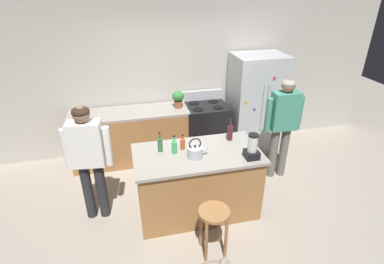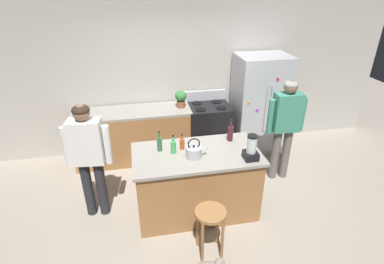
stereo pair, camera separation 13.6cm
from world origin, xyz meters
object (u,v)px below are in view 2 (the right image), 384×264
object	(u,v)px
kitchen_island	(196,182)
refrigerator	(259,105)
person_by_island_left	(88,152)
blender_appliance	(251,149)
bottle_wine	(230,133)
stove_range	(208,129)
bottle_cooking_sauce	(182,144)
bottle_soda	(173,146)
person_by_sink_right	(285,122)
bottle_olive_oil	(159,144)
bar_stool	(210,220)
tea_kettle	(194,152)
potted_plant	(181,98)

from	to	relation	value
kitchen_island	refrigerator	bearing A→B (deg)	45.42
refrigerator	person_by_island_left	xyz separation A→B (m)	(-2.83, -1.30, 0.09)
blender_appliance	bottle_wine	distance (m)	0.52
stove_range	bottle_cooking_sauce	distance (m)	1.64
bottle_soda	person_by_sink_right	bearing A→B (deg)	14.71
stove_range	person_by_island_left	distance (m)	2.37
person_by_sink_right	bottle_cooking_sauce	world-z (taller)	person_by_sink_right
person_by_island_left	person_by_sink_right	xyz separation A→B (m)	(2.84, 0.32, 0.02)
kitchen_island	person_by_sink_right	bearing A→B (deg)	19.39
refrigerator	bottle_olive_oil	distance (m)	2.36
bar_stool	bottle_cooking_sauce	world-z (taller)	bottle_cooking_sauce
person_by_sink_right	bar_stool	xyz separation A→B (m)	(-1.48, -1.28, -0.51)
bar_stool	person_by_island_left	bearing A→B (deg)	144.84
kitchen_island	stove_range	world-z (taller)	stove_range
bottle_cooking_sauce	blender_appliance	bearing A→B (deg)	-27.46
kitchen_island	person_by_sink_right	size ratio (longest dim) A/B	1.00
refrigerator	bottle_cooking_sauce	xyz separation A→B (m)	(-1.64, -1.36, 0.12)
person_by_island_left	bottle_soda	world-z (taller)	person_by_island_left
bar_stool	bottle_wine	distance (m)	1.26
refrigerator	person_by_sink_right	bearing A→B (deg)	-89.39
person_by_island_left	tea_kettle	distance (m)	1.33
bottle_olive_oil	bar_stool	bearing A→B (deg)	-63.06
refrigerator	bottle_olive_oil	world-z (taller)	refrigerator
tea_kettle	kitchen_island	bearing A→B (deg)	60.32
person_by_island_left	bottle_cooking_sauce	size ratio (longest dim) A/B	7.53
blender_appliance	bottle_cooking_sauce	world-z (taller)	blender_appliance
bar_stool	blender_appliance	size ratio (longest dim) A/B	1.89
person_by_sink_right	stove_range	bearing A→B (deg)	133.45
kitchen_island	refrigerator	xyz separation A→B (m)	(1.48, 1.50, 0.42)
blender_appliance	person_by_sink_right	bearing A→B (deg)	42.75
bar_stool	potted_plant	size ratio (longest dim) A/B	2.08
person_by_sink_right	bottle_olive_oil	distance (m)	1.98
bottle_cooking_sauce	tea_kettle	size ratio (longest dim) A/B	0.78
refrigerator	person_by_sink_right	distance (m)	0.98
refrigerator	person_by_island_left	bearing A→B (deg)	-155.35
kitchen_island	refrigerator	distance (m)	2.15
bottle_olive_oil	tea_kettle	distance (m)	0.47
person_by_sink_right	tea_kettle	world-z (taller)	person_by_sink_right
refrigerator	bottle_wine	bearing A→B (deg)	-127.10
kitchen_island	stove_range	xyz separation A→B (m)	(0.54, 1.52, 0.01)
kitchen_island	refrigerator	size ratio (longest dim) A/B	0.92
tea_kettle	refrigerator	bearing A→B (deg)	46.13
bottle_soda	bottle_cooking_sauce	distance (m)	0.15
bottle_cooking_sauce	tea_kettle	xyz separation A→B (m)	(0.11, -0.23, 0.00)
bottle_wine	bottle_cooking_sauce	xyz separation A→B (m)	(-0.69, -0.10, -0.04)
person_by_island_left	bottle_soda	distance (m)	1.08
bottle_olive_oil	person_by_sink_right	bearing A→B (deg)	10.82
refrigerator	blender_appliance	size ratio (longest dim) A/B	5.40
kitchen_island	potted_plant	world-z (taller)	potted_plant
kitchen_island	bottle_cooking_sauce	size ratio (longest dim) A/B	7.62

